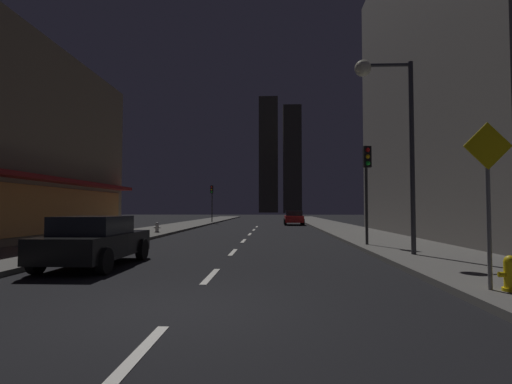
% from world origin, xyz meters
% --- Properties ---
extents(ground_plane, '(78.00, 136.00, 0.10)m').
position_xyz_m(ground_plane, '(0.00, 32.00, -0.05)').
color(ground_plane, black).
extents(sidewalk_right, '(4.00, 76.00, 0.15)m').
position_xyz_m(sidewalk_right, '(7.00, 32.00, 0.07)').
color(sidewalk_right, '#605E59').
rests_on(sidewalk_right, ground).
extents(sidewalk_left, '(4.00, 76.00, 0.15)m').
position_xyz_m(sidewalk_left, '(-7.00, 32.00, 0.07)').
color(sidewalk_left, '#605E59').
rests_on(sidewalk_left, ground).
extents(lane_marking_center, '(0.16, 33.40, 0.01)m').
position_xyz_m(lane_marking_center, '(0.00, 13.60, 0.01)').
color(lane_marking_center, silver).
rests_on(lane_marking_center, ground).
extents(building_apartment_right, '(11.00, 20.00, 18.47)m').
position_xyz_m(building_apartment_right, '(14.50, 16.00, 9.24)').
color(building_apartment_right, slate).
rests_on(building_apartment_right, ground).
extents(skyscraper_distant_tall, '(8.06, 5.85, 49.29)m').
position_xyz_m(skyscraper_distant_tall, '(-0.62, 158.53, 24.64)').
color(skyscraper_distant_tall, '#464234').
rests_on(skyscraper_distant_tall, ground).
extents(skyscraper_distant_mid, '(6.89, 6.77, 41.15)m').
position_xyz_m(skyscraper_distant_mid, '(8.74, 142.51, 20.57)').
color(skyscraper_distant_mid, '#3F3C2F').
rests_on(skyscraper_distant_mid, ground).
extents(car_parked_near, '(1.98, 4.24, 1.45)m').
position_xyz_m(car_parked_near, '(-3.60, 4.65, 0.74)').
color(car_parked_near, black).
rests_on(car_parked_near, ground).
extents(car_parked_far, '(1.98, 4.24, 1.45)m').
position_xyz_m(car_parked_far, '(3.60, 33.45, 0.74)').
color(car_parked_far, '#B21919').
rests_on(car_parked_far, ground).
extents(fire_hydrant_yellow_near, '(0.42, 0.30, 0.65)m').
position_xyz_m(fire_hydrant_yellow_near, '(5.90, 1.04, 0.45)').
color(fire_hydrant_yellow_near, yellow).
rests_on(fire_hydrant_yellow_near, sidewalk_right).
extents(fire_hydrant_far_left, '(0.42, 0.30, 0.65)m').
position_xyz_m(fire_hydrant_far_left, '(-5.90, 18.18, 0.45)').
color(fire_hydrant_far_left, '#B2B2B2').
rests_on(fire_hydrant_far_left, sidewalk_left).
extents(traffic_light_near_right, '(0.32, 0.48, 4.20)m').
position_xyz_m(traffic_light_near_right, '(5.50, 10.19, 3.19)').
color(traffic_light_near_right, '#2D2D2D').
rests_on(traffic_light_near_right, sidewalk_right).
extents(traffic_light_far_left, '(0.32, 0.48, 4.20)m').
position_xyz_m(traffic_light_far_left, '(-5.50, 37.60, 3.19)').
color(traffic_light_far_left, '#2D2D2D').
rests_on(traffic_light_far_left, sidewalk_left).
extents(street_lamp_right, '(1.96, 0.56, 6.58)m').
position_xyz_m(street_lamp_right, '(5.38, 6.81, 5.07)').
color(street_lamp_right, '#38383D').
rests_on(street_lamp_right, sidewalk_right).
extents(pedestrian_crossing_sign, '(0.91, 0.08, 3.15)m').
position_xyz_m(pedestrian_crossing_sign, '(5.60, 1.14, 2.02)').
color(pedestrian_crossing_sign, slate).
rests_on(pedestrian_crossing_sign, sidewalk_right).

